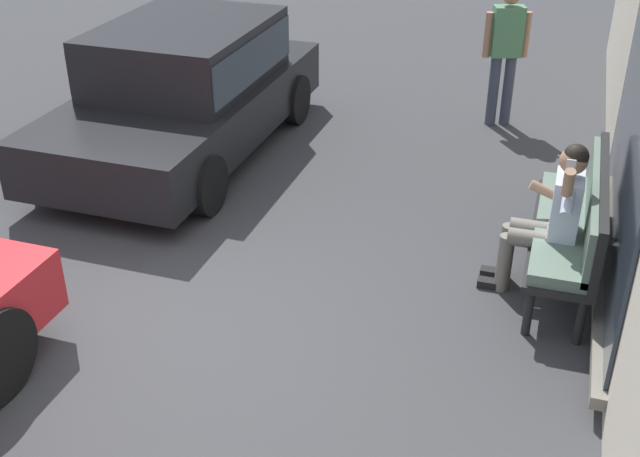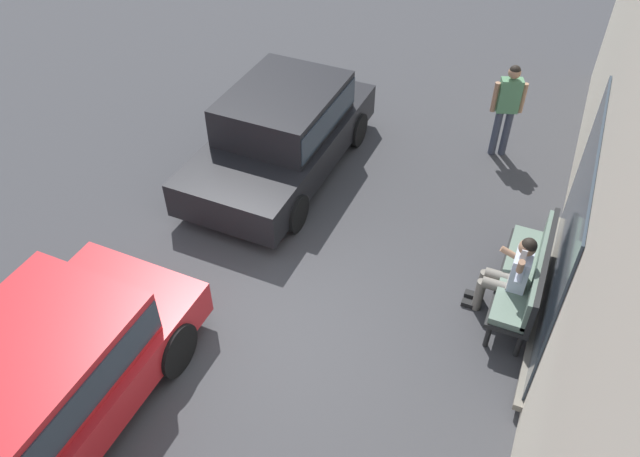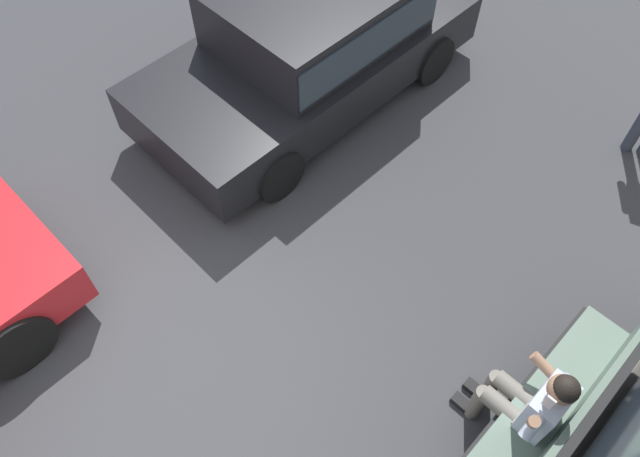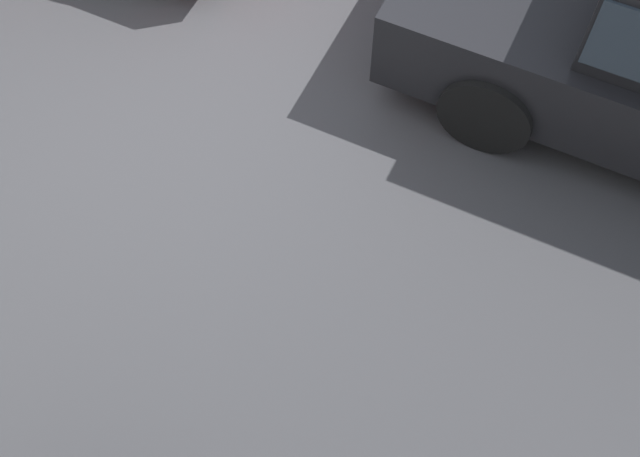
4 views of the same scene
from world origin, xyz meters
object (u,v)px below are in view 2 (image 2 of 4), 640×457
(bench, at_px, (529,274))
(parked_car_mid, at_px, (35,382))
(person_on_phone, at_px, (511,273))
(pedestrian_standing, at_px, (507,104))
(parked_car_near, at_px, (282,129))

(bench, distance_m, parked_car_mid, 6.13)
(person_on_phone, relative_size, pedestrian_standing, 0.79)
(bench, xyz_separation_m, parked_car_near, (-1.58, -4.36, 0.20))
(parked_car_near, distance_m, parked_car_mid, 5.53)
(pedestrian_standing, bearing_deg, person_on_phone, 12.08)
(bench, xyz_separation_m, person_on_phone, (0.22, -0.22, 0.13))
(person_on_phone, distance_m, parked_car_mid, 5.81)
(bench, bearing_deg, pedestrian_standing, -163.71)
(bench, distance_m, parked_car_near, 4.64)
(parked_car_near, height_order, pedestrian_standing, pedestrian_standing)
(person_on_phone, xyz_separation_m, parked_car_near, (-1.80, -4.14, 0.07))
(bench, relative_size, parked_car_near, 0.47)
(person_on_phone, distance_m, pedestrian_standing, 3.79)
(pedestrian_standing, bearing_deg, bench, 16.29)
(bench, bearing_deg, parked_car_mid, -49.86)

